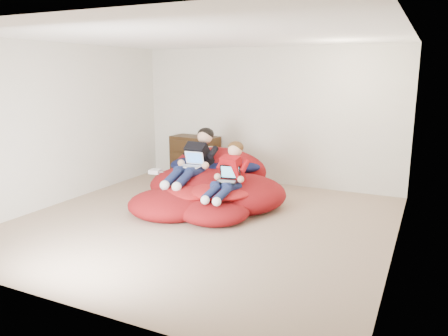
{
  "coord_description": "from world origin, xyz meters",
  "views": [
    {
      "loc": [
        2.79,
        -5.1,
        2.05
      ],
      "look_at": [
        0.12,
        0.43,
        0.7
      ],
      "focal_mm": 35.0,
      "sensor_mm": 36.0,
      "label": 1
    }
  ],
  "objects_px": {
    "younger_boy": "(229,171)",
    "beanbag_pile": "(211,187)",
    "laptop_white": "(192,163)",
    "dresser": "(195,157)",
    "older_boy": "(196,157)",
    "laptop_black": "(228,177)"
  },
  "relations": [
    {
      "from": "younger_boy",
      "to": "beanbag_pile",
      "type": "bearing_deg",
      "value": 141.15
    },
    {
      "from": "younger_boy",
      "to": "laptop_white",
      "type": "bearing_deg",
      "value": 157.93
    },
    {
      "from": "dresser",
      "to": "older_boy",
      "type": "bearing_deg",
      "value": -60.02
    },
    {
      "from": "laptop_white",
      "to": "dresser",
      "type": "bearing_deg",
      "value": 117.95
    },
    {
      "from": "dresser",
      "to": "laptop_black",
      "type": "bearing_deg",
      "value": -48.98
    },
    {
      "from": "laptop_black",
      "to": "laptop_white",
      "type": "bearing_deg",
      "value": 155.94
    },
    {
      "from": "beanbag_pile",
      "to": "younger_boy",
      "type": "distance_m",
      "value": 0.77
    },
    {
      "from": "beanbag_pile",
      "to": "laptop_white",
      "type": "relative_size",
      "value": 7.31
    },
    {
      "from": "beanbag_pile",
      "to": "laptop_white",
      "type": "xyz_separation_m",
      "value": [
        -0.29,
        -0.09,
        0.39
      ]
    },
    {
      "from": "older_boy",
      "to": "laptop_black",
      "type": "xyz_separation_m",
      "value": [
        0.81,
        -0.48,
        -0.15
      ]
    },
    {
      "from": "dresser",
      "to": "older_boy",
      "type": "distance_m",
      "value": 1.57
    },
    {
      "from": "younger_boy",
      "to": "laptop_white",
      "type": "height_order",
      "value": "younger_boy"
    },
    {
      "from": "laptop_white",
      "to": "beanbag_pile",
      "type": "bearing_deg",
      "value": 16.73
    },
    {
      "from": "older_boy",
      "to": "laptop_white",
      "type": "bearing_deg",
      "value": -90.0
    },
    {
      "from": "beanbag_pile",
      "to": "laptop_black",
      "type": "bearing_deg",
      "value": -41.02
    },
    {
      "from": "dresser",
      "to": "laptop_white",
      "type": "xyz_separation_m",
      "value": [
        0.77,
        -1.45,
        0.23
      ]
    },
    {
      "from": "laptop_white",
      "to": "laptop_black",
      "type": "bearing_deg",
      "value": -24.06
    },
    {
      "from": "dresser",
      "to": "beanbag_pile",
      "type": "height_order",
      "value": "dresser"
    },
    {
      "from": "older_boy",
      "to": "laptop_black",
      "type": "height_order",
      "value": "older_boy"
    },
    {
      "from": "laptop_white",
      "to": "laptop_black",
      "type": "distance_m",
      "value": 0.89
    },
    {
      "from": "beanbag_pile",
      "to": "laptop_black",
      "type": "relative_size",
      "value": 7.19
    },
    {
      "from": "laptop_black",
      "to": "older_boy",
      "type": "bearing_deg",
      "value": 149.41
    }
  ]
}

